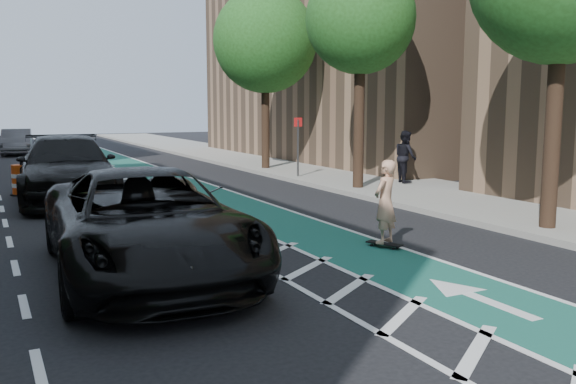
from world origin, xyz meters
TOP-DOWN VIEW (x-y plane):
  - ground at (0.00, 0.00)m, footprint 120.00×120.00m
  - bike_lane at (3.00, 10.00)m, footprint 2.00×90.00m
  - buffer_strip at (1.50, 10.00)m, footprint 1.40×90.00m
  - sidewalk_right at (9.50, 10.00)m, footprint 5.00×90.00m
  - curb_right at (7.05, 10.00)m, footprint 0.12×90.00m
  - tree_r_c at (7.90, 8.00)m, footprint 4.20×4.20m
  - tree_r_d at (7.90, 16.00)m, footprint 4.20×4.20m
  - sign_post at (7.60, 12.00)m, footprint 0.35×0.08m
  - skateboard at (3.70, 0.72)m, footprint 0.52×0.79m
  - skateboarder at (3.70, 0.72)m, footprint 0.74×0.64m
  - suv_near at (-1.18, 0.91)m, footprint 3.35×6.70m
  - suv_far at (-1.29, 10.50)m, footprint 3.30×7.07m
  - car_grey at (-1.66, 31.52)m, footprint 2.08×4.87m
  - pedestrian at (10.16, 8.46)m, footprint 0.92×1.07m
  - barrel_b at (-2.50, 12.41)m, footprint 0.74×0.74m

SIDE VIEW (x-z plane):
  - ground at x=0.00m, z-range 0.00..0.00m
  - buffer_strip at x=1.50m, z-range 0.00..0.01m
  - bike_lane at x=3.00m, z-range 0.00..0.01m
  - sidewalk_right at x=9.50m, z-range 0.00..0.15m
  - curb_right at x=7.05m, z-range 0.00..0.16m
  - skateboard at x=3.70m, z-range 0.03..0.14m
  - barrel_b at x=-2.50m, z-range -0.03..0.98m
  - car_grey at x=-1.66m, z-range 0.00..1.56m
  - suv_near at x=-1.18m, z-range 0.00..1.82m
  - skateboarder at x=3.70m, z-range 0.10..1.82m
  - suv_far at x=-1.29m, z-range 0.00..2.00m
  - pedestrian at x=10.16m, z-range 0.15..2.05m
  - sign_post at x=7.60m, z-range 0.11..2.59m
  - tree_r_c at x=7.90m, z-range 1.82..9.72m
  - tree_r_d at x=7.90m, z-range 1.82..9.72m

